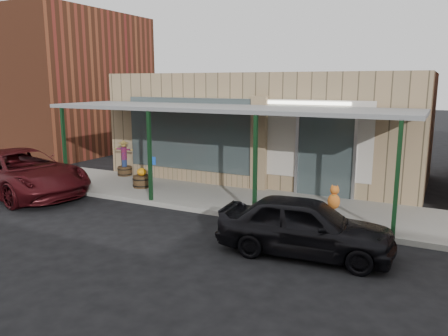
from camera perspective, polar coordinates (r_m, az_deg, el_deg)
The scene contains 10 objects.
ground at distance 11.61m, azimuth -8.58°, elevation -8.43°, with size 120.00×120.00×0.00m, color black.
sidewalk at distance 14.52m, azimuth -0.31°, elevation -3.98°, with size 40.00×3.20×0.15m, color gray.
storefront at distance 18.28m, azimuth 6.30°, elevation 5.52°, with size 12.00×6.25×4.20m.
awning at distance 14.01m, azimuth -0.39°, elevation 7.65°, with size 12.00×3.00×3.04m.
block_buildings_near at distance 18.59m, azimuth 13.46°, elevation 10.55°, with size 61.00×8.00×8.00m.
barrel_scarecrow at distance 18.04m, azimuth -12.88°, elevation 0.56°, with size 0.85×0.71×1.44m.
barrel_pumpkin at distance 15.95m, azimuth -10.67°, elevation -1.54°, with size 0.81×0.81×0.75m.
handicap_sign at distance 14.73m, azimuth -9.35°, elevation -0.30°, with size 0.27×0.05×1.29m.
parked_sedan at distance 10.12m, azimuth 10.53°, elevation -7.43°, with size 4.06×2.05×1.47m.
car_maroon at distance 16.73m, azimuth -25.02°, elevation -0.53°, with size 2.59×5.62×1.56m, color #410D11.
Camera 1 is at (6.44, -8.85, 3.87)m, focal length 35.00 mm.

